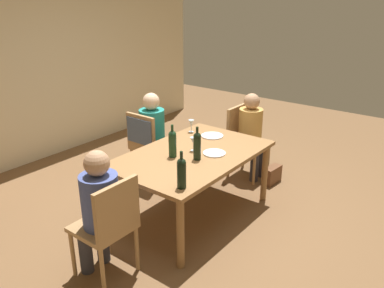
{
  "coord_description": "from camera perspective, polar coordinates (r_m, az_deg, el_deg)",
  "views": [
    {
      "loc": [
        -2.97,
        -2.28,
        2.29
      ],
      "look_at": [
        0.0,
        0.0,
        0.82
      ],
      "focal_mm": 36.73,
      "sensor_mm": 36.0,
      "label": 1
    }
  ],
  "objects": [
    {
      "name": "ground_plane",
      "position": [
        4.39,
        -0.0,
        -10.07
      ],
      "size": [
        10.0,
        10.0,
        0.0
      ],
      "primitive_type": "plane",
      "color": "brown"
    },
    {
      "name": "rear_room_partition",
      "position": [
        5.91,
        -21.94,
        10.68
      ],
      "size": [
        6.4,
        0.12,
        2.7
      ],
      "primitive_type": "cube",
      "color": "beige",
      "rests_on": "ground_plane"
    },
    {
      "name": "dining_table",
      "position": [
        4.09,
        -0.0,
        -2.31
      ],
      "size": [
        1.67,
        1.07,
        0.72
      ],
      "color": "olive",
      "rests_on": "ground_plane"
    },
    {
      "name": "chair_far_right",
      "position": [
        4.85,
        -6.76,
        0.73
      ],
      "size": [
        0.46,
        0.44,
        0.92
      ],
      "rotation": [
        0.0,
        0.0,
        -1.57
      ],
      "color": "#A87F51",
      "rests_on": "ground_plane"
    },
    {
      "name": "chair_left_end",
      "position": [
        3.31,
        -11.93,
        -11.14
      ],
      "size": [
        0.44,
        0.44,
        0.92
      ],
      "color": "#A87F51",
      "rests_on": "ground_plane"
    },
    {
      "name": "chair_right_end",
      "position": [
        5.12,
        7.54,
        1.11
      ],
      "size": [
        0.44,
        0.44,
        0.92
      ],
      "rotation": [
        0.0,
        0.0,
        3.14
      ],
      "color": "#A87F51",
      "rests_on": "ground_plane"
    },
    {
      "name": "person_woman_host",
      "position": [
        4.93,
        -5.59,
        1.94
      ],
      "size": [
        0.36,
        0.31,
        1.15
      ],
      "rotation": [
        0.0,
        0.0,
        -1.57
      ],
      "color": "#33333D",
      "rests_on": "ground_plane"
    },
    {
      "name": "person_man_bearded",
      "position": [
        3.33,
        -13.39,
        -8.61
      ],
      "size": [
        0.31,
        0.36,
        1.14
      ],
      "color": "#33333D",
      "rests_on": "ground_plane"
    },
    {
      "name": "person_man_guest",
      "position": [
        5.03,
        8.71,
        2.04
      ],
      "size": [
        0.3,
        0.34,
        1.11
      ],
      "rotation": [
        0.0,
        0.0,
        3.14
      ],
      "color": "#33333D",
      "rests_on": "ground_plane"
    },
    {
      "name": "wine_bottle_tall_green",
      "position": [
        3.3,
        -1.53,
        -4.1
      ],
      "size": [
        0.08,
        0.08,
        0.33
      ],
      "color": "black",
      "rests_on": "dining_table"
    },
    {
      "name": "wine_bottle_dark_red",
      "position": [
        3.92,
        -2.85,
        0.16
      ],
      "size": [
        0.08,
        0.08,
        0.34
      ],
      "color": "#19381E",
      "rests_on": "dining_table"
    },
    {
      "name": "wine_bottle_short_olive",
      "position": [
        3.85,
        0.75,
        -0.16
      ],
      "size": [
        0.08,
        0.08,
        0.34
      ],
      "color": "black",
      "rests_on": "dining_table"
    },
    {
      "name": "wine_glass_near_left",
      "position": [
        4.08,
        0.2,
        0.41
      ],
      "size": [
        0.07,
        0.07,
        0.15
      ],
      "color": "silver",
      "rests_on": "dining_table"
    },
    {
      "name": "wine_glass_centre",
      "position": [
        4.64,
        -0.11,
        3.02
      ],
      "size": [
        0.07,
        0.07,
        0.15
      ],
      "color": "silver",
      "rests_on": "dining_table"
    },
    {
      "name": "dinner_plate_host",
      "position": [
        4.05,
        3.26,
        -1.33
      ],
      "size": [
        0.24,
        0.24,
        0.01
      ],
      "primitive_type": "cylinder",
      "color": "white",
      "rests_on": "dining_table"
    },
    {
      "name": "dinner_plate_guest_left",
      "position": [
        4.53,
        2.96,
        1.2
      ],
      "size": [
        0.26,
        0.26,
        0.01
      ],
      "primitive_type": "cylinder",
      "color": "white",
      "rests_on": "dining_table"
    },
    {
      "name": "handbag",
      "position": [
        5.1,
        11.55,
        -4.41
      ],
      "size": [
        0.29,
        0.14,
        0.22
      ],
      "primitive_type": "cube",
      "rotation": [
        0.0,
        0.0,
        3.06
      ],
      "color": "brown",
      "rests_on": "ground_plane"
    }
  ]
}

